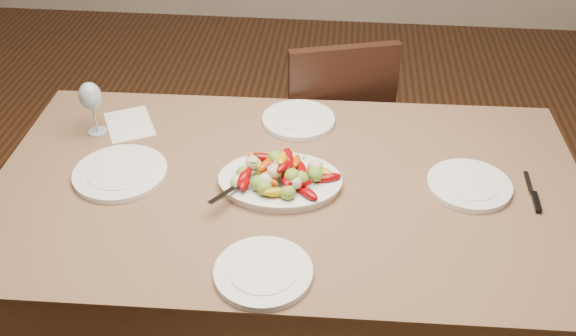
% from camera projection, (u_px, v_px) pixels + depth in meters
% --- Properties ---
extents(dining_table, '(1.87, 1.09, 0.76)m').
position_uv_depth(dining_table, '(288.00, 271.00, 2.21)').
color(dining_table, brown).
rests_on(dining_table, ground).
extents(chair_far, '(0.52, 0.52, 0.95)m').
position_uv_depth(chair_far, '(328.00, 129.00, 2.76)').
color(chair_far, black).
rests_on(chair_far, ground).
extents(serving_platter, '(0.37, 0.28, 0.02)m').
position_uv_depth(serving_platter, '(280.00, 182.00, 1.97)').
color(serving_platter, white).
rests_on(serving_platter, dining_table).
extents(roasted_vegetables, '(0.31, 0.21, 0.09)m').
position_uv_depth(roasted_vegetables, '(280.00, 168.00, 1.94)').
color(roasted_vegetables, '#7C0305').
rests_on(roasted_vegetables, serving_platter).
extents(serving_spoon, '(0.27, 0.19, 0.03)m').
position_uv_depth(serving_spoon, '(257.00, 179.00, 1.92)').
color(serving_spoon, '#9EA0A8').
rests_on(serving_spoon, serving_platter).
extents(plate_left, '(0.29, 0.29, 0.02)m').
position_uv_depth(plate_left, '(120.00, 173.00, 2.01)').
color(plate_left, white).
rests_on(plate_left, dining_table).
extents(plate_right, '(0.26, 0.26, 0.02)m').
position_uv_depth(plate_right, '(469.00, 185.00, 1.96)').
color(plate_right, white).
rests_on(plate_right, dining_table).
extents(plate_far, '(0.26, 0.26, 0.02)m').
position_uv_depth(plate_far, '(299.00, 120.00, 2.26)').
color(plate_far, white).
rests_on(plate_far, dining_table).
extents(plate_near, '(0.26, 0.26, 0.02)m').
position_uv_depth(plate_near, '(263.00, 272.00, 1.67)').
color(plate_near, white).
rests_on(plate_near, dining_table).
extents(wine_glass, '(0.08, 0.08, 0.20)m').
position_uv_depth(wine_glass, '(93.00, 107.00, 2.16)').
color(wine_glass, '#8C99A5').
rests_on(wine_glass, dining_table).
extents(menu_card, '(0.23, 0.26, 0.00)m').
position_uv_depth(menu_card, '(129.00, 124.00, 2.26)').
color(menu_card, silver).
rests_on(menu_card, dining_table).
extents(table_knife, '(0.02, 0.20, 0.01)m').
position_uv_depth(table_knife, '(532.00, 194.00, 1.94)').
color(table_knife, '#9EA0A8').
rests_on(table_knife, dining_table).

